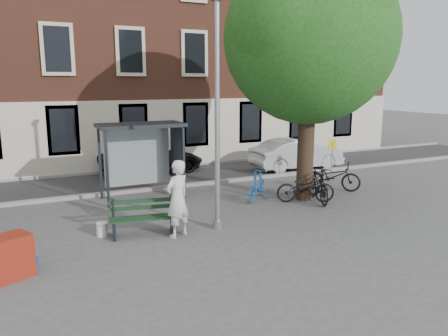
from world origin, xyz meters
TOP-DOWN VIEW (x-y plane):
  - ground at (0.00, 0.00)m, footprint 90.00×90.00m
  - road at (0.00, 7.00)m, footprint 40.00×4.00m
  - curb_near at (0.00, 5.00)m, footprint 40.00×0.25m
  - curb_far at (0.00, 9.00)m, footprint 40.00×0.25m
  - building_row at (0.00, 13.00)m, footprint 30.00×8.00m
  - lamppost at (0.00, 0.00)m, footprint 0.28×0.35m
  - tree_right at (4.01, 1.38)m, footprint 5.76×5.60m
  - bus_shelter at (-0.61, 4.11)m, footprint 2.85×1.45m
  - painter at (-1.20, -0.12)m, footprint 0.88×0.76m
  - bench at (-1.98, 0.37)m, footprint 1.86×0.90m
  - bike_a at (3.79, 1.14)m, footprint 2.03×1.42m
  - bike_b at (2.51, 2.16)m, footprint 1.57×1.49m
  - bike_c at (5.71, 2.09)m, footprint 1.96×1.96m
  - bike_d at (4.21, 1.00)m, footprint 1.12×1.97m
  - car_dark at (0.60, 8.21)m, footprint 4.79×2.57m
  - car_silver at (6.87, 6.03)m, footprint 4.40×1.65m
  - red_stand at (-5.21, -0.97)m, footprint 1.07×0.92m
  - blue_crate at (-4.93, -0.67)m, footprint 0.63×0.52m
  - bucket_b at (-3.00, 0.75)m, footprint 0.33×0.33m
  - notice_sign at (6.49, 3.10)m, footprint 0.29×0.12m

SIDE VIEW (x-z plane):
  - ground at x=0.00m, z-range 0.00..0.00m
  - road at x=0.00m, z-range 0.00..0.01m
  - curb_near at x=0.00m, z-range 0.00..0.12m
  - curb_far at x=0.00m, z-range 0.00..0.12m
  - blue_crate at x=-4.93m, z-range 0.00..0.20m
  - bucket_b at x=-3.00m, z-range 0.00..0.36m
  - bench at x=-1.98m, z-range -0.04..0.88m
  - red_stand at x=-5.21m, z-range 0.00..0.90m
  - bike_b at x=2.51m, z-range 0.00..1.01m
  - bike_a at x=3.79m, z-range 0.00..1.01m
  - bike_c at x=5.71m, z-range 0.00..1.08m
  - bike_d at x=4.21m, z-range 0.00..1.14m
  - car_dark at x=0.60m, z-range 0.00..1.28m
  - car_silver at x=6.87m, z-range 0.00..1.44m
  - painter at x=-1.20m, z-range 0.00..2.03m
  - notice_sign at x=6.49m, z-range 0.36..2.11m
  - bus_shelter at x=-0.61m, z-range 0.61..3.23m
  - lamppost at x=0.00m, z-range -0.27..5.84m
  - tree_right at x=4.01m, z-range 1.52..9.72m
  - building_row at x=0.00m, z-range 0.00..14.00m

